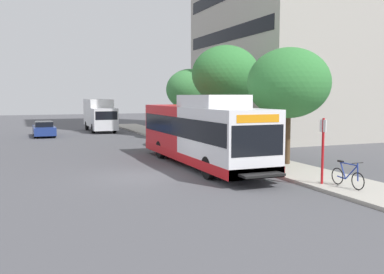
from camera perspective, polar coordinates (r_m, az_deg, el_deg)
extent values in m
plane|color=#4C4C51|center=(27.00, -11.21, -2.29)|extent=(120.00, 120.00, 0.00)
cube|color=#A8A399|center=(27.30, 4.20, -1.96)|extent=(3.00, 56.00, 0.14)
cube|color=white|center=(19.57, 4.41, -0.16)|extent=(2.54, 5.80, 2.73)
cube|color=red|center=(24.88, -1.52, 1.06)|extent=(2.54, 5.80, 2.73)
cube|color=red|center=(22.32, 1.08, -2.40)|extent=(2.57, 11.60, 0.44)
cube|color=black|center=(22.16, 1.09, 1.47)|extent=(2.58, 11.25, 0.96)
cube|color=black|center=(17.05, 8.68, -0.48)|extent=(2.34, 0.10, 1.24)
cube|color=orange|center=(16.97, 8.73, 2.44)|extent=(1.90, 0.08, 0.32)
cube|color=white|center=(20.78, 2.66, 4.78)|extent=(2.16, 4.06, 0.60)
cube|color=black|center=(16.90, 9.29, -5.00)|extent=(1.78, 0.60, 0.10)
cylinder|color=black|center=(18.62, 2.21, -4.11)|extent=(0.30, 1.00, 1.00)
cylinder|color=black|center=(19.64, 8.25, -3.66)|extent=(0.30, 1.00, 1.00)
cylinder|color=black|center=(24.90, -4.19, -1.68)|extent=(0.30, 1.00, 1.00)
cylinder|color=black|center=(25.68, 0.62, -1.45)|extent=(0.30, 1.00, 1.00)
cylinder|color=red|center=(17.62, 16.97, -1.81)|extent=(0.10, 0.10, 2.60)
cube|color=white|center=(17.51, 17.01, 1.43)|extent=(0.04, 0.36, 0.48)
torus|color=black|center=(17.03, 21.16, -5.49)|extent=(0.04, 0.66, 0.66)
torus|color=black|center=(17.83, 18.75, -4.93)|extent=(0.04, 0.66, 0.66)
cylinder|color=navy|center=(17.24, 20.40, -4.43)|extent=(0.05, 0.64, 0.64)
cylinder|color=navy|center=(17.57, 19.41, -4.21)|extent=(0.05, 0.34, 0.62)
cylinder|color=navy|center=(17.30, 20.10, -3.38)|extent=(0.05, 0.90, 0.05)
cylinder|color=navy|center=(17.67, 19.22, -5.09)|extent=(0.05, 0.45, 0.08)
cylinder|color=navy|center=(16.99, 21.15, -4.37)|extent=(0.05, 0.10, 0.67)
cylinder|color=black|center=(16.96, 21.13, -3.24)|extent=(0.52, 0.03, 0.03)
cube|color=black|center=(17.63, 19.13, -3.05)|extent=(0.12, 0.24, 0.06)
cylinder|color=#4C3823|center=(22.39, 12.57, -0.26)|extent=(0.28, 0.28, 2.55)
ellipsoid|color=#337A38|center=(22.29, 12.72, 7.02)|extent=(4.17, 4.17, 3.54)
cylinder|color=#4C3823|center=(28.71, 4.43, 1.76)|extent=(0.28, 0.28, 3.21)
ellipsoid|color=#337A38|center=(28.68, 4.48, 8.31)|extent=(4.46, 4.46, 3.79)
cylinder|color=#4C3823|center=(35.50, -0.25, 1.92)|extent=(0.28, 0.28, 2.50)
ellipsoid|color=#3D8442|center=(35.43, -0.25, 6.33)|extent=(3.95, 3.95, 3.36)
cube|color=navy|center=(40.38, -19.06, 0.85)|extent=(1.80, 4.50, 0.70)
cube|color=black|center=(40.44, -19.09, 1.57)|extent=(1.48, 2.34, 0.56)
cylinder|color=black|center=(39.02, -20.12, 0.33)|extent=(0.20, 0.64, 0.64)
cylinder|color=black|center=(39.10, -17.78, 0.41)|extent=(0.20, 0.64, 0.64)
cylinder|color=black|center=(41.71, -20.24, 0.64)|extent=(0.20, 0.64, 0.64)
cylinder|color=black|center=(41.78, -18.05, 0.71)|extent=(0.20, 0.64, 0.64)
cube|color=silver|center=(42.09, -11.53, 2.31)|extent=(2.30, 2.00, 2.10)
cube|color=white|center=(45.51, -12.35, 3.22)|extent=(2.30, 5.00, 2.70)
cube|color=black|center=(41.12, -11.30, 2.80)|extent=(2.07, 0.08, 0.80)
cylinder|color=black|center=(42.41, -12.99, 1.10)|extent=(0.26, 0.92, 0.92)
cylinder|color=black|center=(42.78, -10.26, 1.19)|extent=(0.26, 0.92, 0.92)
cylinder|color=black|center=(46.50, -13.78, 1.46)|extent=(0.26, 0.92, 0.92)
cylinder|color=black|center=(46.83, -11.29, 1.54)|extent=(0.26, 0.92, 0.92)
cube|color=black|center=(39.92, 12.14, 2.69)|extent=(11.91, 14.77, 1.10)
cube|color=black|center=(39.91, 12.24, 7.68)|extent=(11.91, 14.77, 1.10)
cube|color=black|center=(40.20, 12.34, 12.63)|extent=(11.91, 14.77, 1.10)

